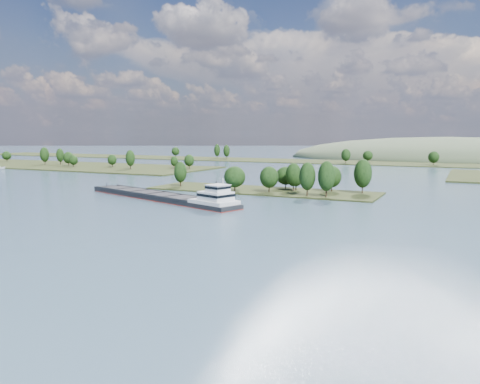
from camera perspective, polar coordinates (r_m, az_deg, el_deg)
The scene contains 7 objects.
ground at distance 149.78m, azimuth -6.60°, elevation -2.41°, with size 1800.00×1800.00×0.00m, color #3B5066.
tree_island at distance 198.57m, azimuth 4.66°, elevation 1.20°, with size 100.00×30.00×15.17m.
left_bank at distance 407.18m, azimuth -23.41°, elevation 3.15°, with size 300.00×80.00×15.31m.
back_shoreline at distance 410.94m, azimuth 16.06°, elevation 3.46°, with size 900.00×60.00×15.51m.
hill_west at distance 505.33m, azimuth 23.78°, elevation 3.68°, with size 320.00×160.00×44.00m, color #3D4B33.
cargo_barge at distance 176.08m, azimuth -8.86°, elevation -0.57°, with size 80.46×35.21×11.05m.
motorboat at distance 367.22m, azimuth -26.98°, elevation 2.63°, with size 2.02×5.37×2.08m, color silver.
Camera 1 is at (79.82, -4.35, 24.53)m, focal length 35.00 mm.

